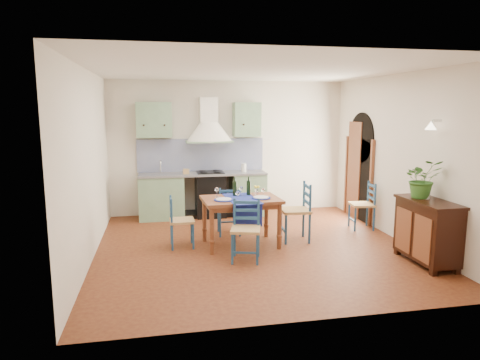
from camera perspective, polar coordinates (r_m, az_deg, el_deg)
name	(u,v)px	position (r m, az deg, el deg)	size (l,w,h in m)	color
floor	(255,247)	(7.02, 1.98, -8.93)	(5.00, 5.00, 0.00)	#47190F
back_wall	(208,166)	(8.92, -4.23, 1.91)	(5.00, 0.96, 2.80)	beige
right_wall	(391,160)	(7.92, 19.47, 2.54)	(0.26, 5.00, 2.80)	beige
left_wall	(88,165)	(6.62, -19.55, 1.85)	(0.04, 5.00, 2.80)	beige
ceiling	(256,70)	(6.69, 2.12, 14.51)	(5.00, 5.00, 0.01)	silver
dining_table	(241,204)	(6.94, 0.17, -3.17)	(1.28, 0.97, 1.10)	brown
chair_near	(246,229)	(6.32, 0.78, -6.61)	(0.52, 0.52, 0.90)	navy
chair_far	(229,210)	(7.58, -1.46, -4.00)	(0.43, 0.43, 0.87)	navy
chair_left	(180,221)	(6.98, -8.01, -5.46)	(0.39, 0.39, 0.83)	navy
chair_right	(297,211)	(7.29, 7.64, -4.10)	(0.50, 0.50, 1.00)	navy
chair_spare	(363,205)	(8.28, 16.14, -3.21)	(0.46, 0.46, 0.88)	navy
sideboard	(427,229)	(6.72, 23.67, -6.05)	(0.50, 1.05, 0.94)	black
potted_plant	(422,179)	(6.71, 23.15, 0.16)	(0.51, 0.44, 0.57)	#2D6122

